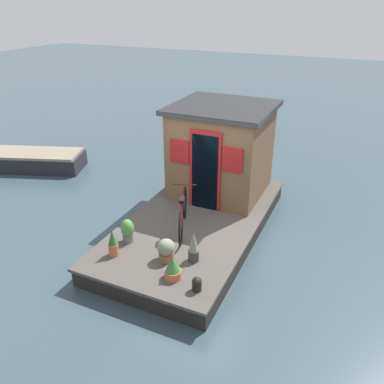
{
  "coord_description": "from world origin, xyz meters",
  "views": [
    {
      "loc": [
        -6.61,
        -2.94,
        4.64
      ],
      "look_at": [
        -0.2,
        0.0,
        1.11
      ],
      "focal_mm": 36.57,
      "sensor_mm": 36.0,
      "label": 1
    }
  ],
  "objects_px": {
    "dinghy_boat": "(28,160)",
    "potted_plant_basil": "(194,247)",
    "potted_plant_rosemary": "(166,250)",
    "potted_plant_fern": "(113,243)",
    "houseboat_cabin": "(221,150)",
    "mooring_bollard": "(197,284)",
    "potted_plant_thyme": "(173,268)",
    "potted_plant_geranium": "(128,230)",
    "bicycle": "(183,213)"
  },
  "relations": [
    {
      "from": "houseboat_cabin",
      "to": "dinghy_boat",
      "type": "relative_size",
      "value": 0.64
    },
    {
      "from": "houseboat_cabin",
      "to": "potted_plant_rosemary",
      "type": "bearing_deg",
      "value": -177.57
    },
    {
      "from": "houseboat_cabin",
      "to": "potted_plant_fern",
      "type": "bearing_deg",
      "value": 166.22
    },
    {
      "from": "potted_plant_basil",
      "to": "mooring_bollard",
      "type": "height_order",
      "value": "potted_plant_basil"
    },
    {
      "from": "potted_plant_rosemary",
      "to": "potted_plant_geranium",
      "type": "height_order",
      "value": "potted_plant_geranium"
    },
    {
      "from": "potted_plant_geranium",
      "to": "mooring_bollard",
      "type": "bearing_deg",
      "value": -112.65
    },
    {
      "from": "bicycle",
      "to": "potted_plant_basil",
      "type": "height_order",
      "value": "bicycle"
    },
    {
      "from": "bicycle",
      "to": "potted_plant_basil",
      "type": "xyz_separation_m",
      "value": [
        -0.87,
        -0.63,
        -0.1
      ]
    },
    {
      "from": "houseboat_cabin",
      "to": "potted_plant_fern",
      "type": "distance_m",
      "value": 3.49
    },
    {
      "from": "houseboat_cabin",
      "to": "dinghy_boat",
      "type": "bearing_deg",
      "value": 91.65
    },
    {
      "from": "potted_plant_basil",
      "to": "bicycle",
      "type": "bearing_deg",
      "value": 35.97
    },
    {
      "from": "potted_plant_basil",
      "to": "dinghy_boat",
      "type": "height_order",
      "value": "potted_plant_basil"
    },
    {
      "from": "bicycle",
      "to": "potted_plant_geranium",
      "type": "xyz_separation_m",
      "value": [
        -0.83,
        0.77,
        -0.13
      ]
    },
    {
      "from": "dinghy_boat",
      "to": "potted_plant_basil",
      "type": "bearing_deg",
      "value": -111.76
    },
    {
      "from": "houseboat_cabin",
      "to": "potted_plant_thyme",
      "type": "xyz_separation_m",
      "value": [
        -3.43,
        -0.47,
        -0.86
      ]
    },
    {
      "from": "potted_plant_thyme",
      "to": "potted_plant_basil",
      "type": "height_order",
      "value": "potted_plant_basil"
    },
    {
      "from": "potted_plant_rosemary",
      "to": "mooring_bollard",
      "type": "distance_m",
      "value": 0.99
    },
    {
      "from": "bicycle",
      "to": "potted_plant_basil",
      "type": "relative_size",
      "value": 2.72
    },
    {
      "from": "potted_plant_thyme",
      "to": "mooring_bollard",
      "type": "bearing_deg",
      "value": -103.65
    },
    {
      "from": "potted_plant_fern",
      "to": "potted_plant_geranium",
      "type": "relative_size",
      "value": 1.12
    },
    {
      "from": "potted_plant_basil",
      "to": "potted_plant_rosemary",
      "type": "bearing_deg",
      "value": 111.11
    },
    {
      "from": "potted_plant_basil",
      "to": "potted_plant_fern",
      "type": "bearing_deg",
      "value": 108.02
    },
    {
      "from": "potted_plant_thyme",
      "to": "potted_plant_rosemary",
      "type": "distance_m",
      "value": 0.53
    },
    {
      "from": "potted_plant_basil",
      "to": "potted_plant_geranium",
      "type": "bearing_deg",
      "value": 88.44
    },
    {
      "from": "potted_plant_basil",
      "to": "mooring_bollard",
      "type": "bearing_deg",
      "value": -151.95
    },
    {
      "from": "potted_plant_basil",
      "to": "dinghy_boat",
      "type": "relative_size",
      "value": 0.17
    },
    {
      "from": "bicycle",
      "to": "potted_plant_fern",
      "type": "height_order",
      "value": "bicycle"
    },
    {
      "from": "houseboat_cabin",
      "to": "bicycle",
      "type": "bearing_deg",
      "value": 178.65
    },
    {
      "from": "potted_plant_thyme",
      "to": "mooring_bollard",
      "type": "distance_m",
      "value": 0.51
    },
    {
      "from": "potted_plant_thyme",
      "to": "potted_plant_fern",
      "type": "xyz_separation_m",
      "value": [
        0.13,
        1.28,
        0.06
      ]
    },
    {
      "from": "bicycle",
      "to": "mooring_bollard",
      "type": "height_order",
      "value": "bicycle"
    },
    {
      "from": "potted_plant_rosemary",
      "to": "potted_plant_fern",
      "type": "relative_size",
      "value": 0.78
    },
    {
      "from": "potted_plant_fern",
      "to": "houseboat_cabin",
      "type": "bearing_deg",
      "value": -13.78
    },
    {
      "from": "bicycle",
      "to": "potted_plant_geranium",
      "type": "relative_size",
      "value": 3.34
    },
    {
      "from": "potted_plant_rosemary",
      "to": "potted_plant_geranium",
      "type": "xyz_separation_m",
      "value": [
        0.21,
        0.95,
        0.03
      ]
    },
    {
      "from": "potted_plant_rosemary",
      "to": "potted_plant_geranium",
      "type": "bearing_deg",
      "value": 77.25
    },
    {
      "from": "mooring_bollard",
      "to": "dinghy_boat",
      "type": "xyz_separation_m",
      "value": [
        3.37,
        7.06,
        -0.28
      ]
    },
    {
      "from": "potted_plant_fern",
      "to": "potted_plant_geranium",
      "type": "xyz_separation_m",
      "value": [
        0.49,
        0.01,
        -0.01
      ]
    },
    {
      "from": "houseboat_cabin",
      "to": "potted_plant_basil",
      "type": "height_order",
      "value": "houseboat_cabin"
    },
    {
      "from": "houseboat_cabin",
      "to": "potted_plant_basil",
      "type": "distance_m",
      "value": 3.01
    },
    {
      "from": "potted_plant_geranium",
      "to": "bicycle",
      "type": "bearing_deg",
      "value": -42.89
    },
    {
      "from": "houseboat_cabin",
      "to": "potted_plant_basil",
      "type": "bearing_deg",
      "value": -168.41
    },
    {
      "from": "dinghy_boat",
      "to": "potted_plant_geranium",
      "type": "bearing_deg",
      "value": -116.46
    },
    {
      "from": "houseboat_cabin",
      "to": "potted_plant_geranium",
      "type": "bearing_deg",
      "value": 163.76
    },
    {
      "from": "houseboat_cabin",
      "to": "bicycle",
      "type": "xyz_separation_m",
      "value": [
        -1.98,
        0.05,
        -0.68
      ]
    },
    {
      "from": "bicycle",
      "to": "potted_plant_fern",
      "type": "bearing_deg",
      "value": 150.02
    },
    {
      "from": "potted_plant_rosemary",
      "to": "potted_plant_geranium",
      "type": "relative_size",
      "value": 0.87
    },
    {
      "from": "potted_plant_basil",
      "to": "potted_plant_geranium",
      "type": "xyz_separation_m",
      "value": [
        0.04,
        1.4,
        -0.04
      ]
    },
    {
      "from": "potted_plant_rosemary",
      "to": "mooring_bollard",
      "type": "bearing_deg",
      "value": -122.4
    },
    {
      "from": "dinghy_boat",
      "to": "potted_plant_fern",
      "type": "bearing_deg",
      "value": -120.52
    }
  ]
}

